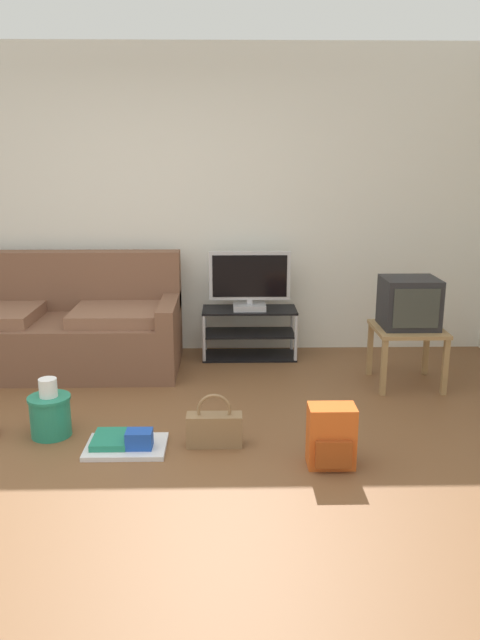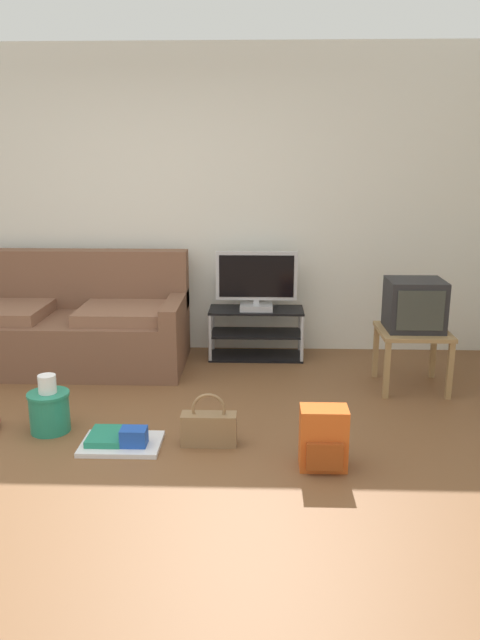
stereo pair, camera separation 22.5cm
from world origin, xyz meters
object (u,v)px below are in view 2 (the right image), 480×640
at_px(flat_tv, 256,281).
at_px(crt_tv, 415,305).
at_px(backpack, 323,439).
at_px(cleaning_bucket, 49,408).
at_px(side_table, 413,339).
at_px(tv_stand, 256,333).
at_px(couch, 68,326).
at_px(floor_tray, 120,440).
at_px(handbag, 209,427).

bearing_deg(flat_tv, crt_tv, -29.69).
xyz_separation_m(backpack, cleaning_bucket, (-1.74, 0.44, -0.02)).
relative_size(flat_tv, crt_tv, 1.69).
bearing_deg(side_table, cleaning_bucket, -160.71).
xyz_separation_m(tv_stand, backpack, (0.40, -2.06, -0.04)).
bearing_deg(couch, tv_stand, 8.73).
xyz_separation_m(couch, side_table, (2.83, -0.48, 0.05)).
distance_m(tv_stand, backpack, 2.10).
relative_size(backpack, floor_tray, 0.74).
distance_m(couch, tv_stand, 1.64).
relative_size(crt_tv, backpack, 1.14).
bearing_deg(side_table, flat_tv, 149.74).
bearing_deg(tv_stand, cleaning_bucket, -129.58).
distance_m(crt_tv, floor_tray, 2.41).
height_order(backpack, handbag, backpack).
distance_m(couch, crt_tv, 2.89).
bearing_deg(tv_stand, floor_tray, -114.44).
distance_m(tv_stand, floor_tray, 2.02).
xyz_separation_m(cleaning_bucket, floor_tray, (0.51, -0.21, -0.12)).
height_order(flat_tv, crt_tv, flat_tv).
relative_size(couch, backpack, 5.47).
bearing_deg(floor_tray, cleaning_bucket, 157.81).
xyz_separation_m(handbag, floor_tray, (-0.55, -0.05, -0.08)).
xyz_separation_m(side_table, backpack, (-0.81, -1.33, -0.21)).
bearing_deg(handbag, flat_tv, 80.97).
distance_m(flat_tv, handbag, 1.88).
bearing_deg(backpack, side_table, 37.07).
relative_size(tv_stand, backpack, 2.26).
distance_m(couch, floor_tray, 1.79).
relative_size(crt_tv, handbag, 1.21).
height_order(side_table, crt_tv, crt_tv).
bearing_deg(cleaning_bucket, flat_tv, 50.03).
distance_m(couch, handbag, 2.05).
xyz_separation_m(flat_tv, backpack, (0.40, -2.04, -0.52)).
xyz_separation_m(couch, handbag, (1.34, -1.53, -0.23)).
xyz_separation_m(couch, backpack, (2.03, -1.81, -0.16)).
xyz_separation_m(tv_stand, flat_tv, (0.00, -0.02, 0.48)).
relative_size(tv_stand, flat_tv, 1.18).
height_order(flat_tv, cleaning_bucket, flat_tv).
height_order(couch, flat_tv, flat_tv).
bearing_deg(handbag, couch, 131.13).
relative_size(tv_stand, side_table, 1.59).
bearing_deg(tv_stand, backpack, -78.87).
xyz_separation_m(crt_tv, handbag, (-1.49, -1.07, -0.55)).
distance_m(handbag, floor_tray, 0.56).
bearing_deg(tv_stand, flat_tv, -90.00).
distance_m(tv_stand, handbag, 1.81).
bearing_deg(floor_tray, flat_tv, 65.29).
bearing_deg(backpack, flat_tv, 79.51).
xyz_separation_m(crt_tv, cleaning_bucket, (-2.55, -0.91, -0.50)).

